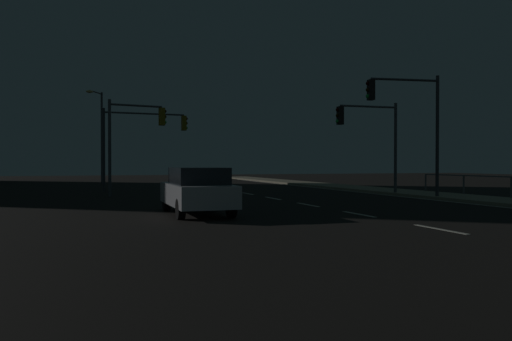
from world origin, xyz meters
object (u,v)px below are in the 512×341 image
Objects in this scene: car at (197,190)px; traffic_light_near_left at (143,132)px; street_lamp_median at (100,128)px; traffic_light_far_right at (408,111)px; traffic_light_mid_left at (369,129)px; traffic_light_mid_right at (135,130)px.

traffic_light_near_left is (-0.12, 15.30, 2.84)m from car.
street_lamp_median is (-2.40, 27.80, 3.90)m from car.
traffic_light_mid_left is (-0.12, 3.18, -0.62)m from traffic_light_far_right.
traffic_light_far_right is 27.71m from street_lamp_median.
car is at bearing -148.19° from traffic_light_mid_left.
traffic_light_mid_left is at bearing 31.81° from car.
traffic_light_mid_left is (10.78, 6.69, 2.74)m from car.
traffic_light_mid_left is at bearing -17.98° from traffic_light_mid_right.
street_lamp_median is (-13.18, 21.12, 1.16)m from traffic_light_mid_left.
traffic_light_mid_left is (10.90, -8.62, -0.11)m from traffic_light_near_left.
traffic_light_mid_left is 0.62× the size of street_lamp_median.
street_lamp_median is (-1.36, 17.28, 1.21)m from traffic_light_mid_right.
traffic_light_mid_right reaches higher than car.
car is 0.56× the size of street_lamp_median.
traffic_light_far_right is at bearing -46.96° from traffic_light_near_left.
traffic_light_far_right is at bearing -30.45° from traffic_light_mid_right.
traffic_light_near_left is 4.87m from traffic_light_mid_right.
street_lamp_median reaches higher than traffic_light_mid_left.
traffic_light_mid_left is at bearing -38.33° from traffic_light_near_left.
traffic_light_near_left is 0.68× the size of street_lamp_median.
traffic_light_near_left reaches higher than traffic_light_mid_right.
traffic_light_far_right is 1.09× the size of traffic_light_near_left.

